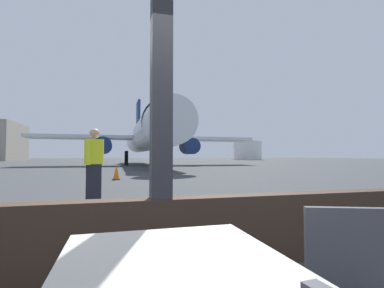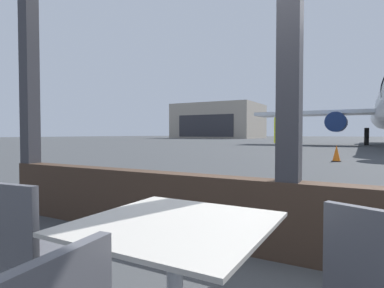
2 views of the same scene
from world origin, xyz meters
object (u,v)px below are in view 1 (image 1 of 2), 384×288
(ground_crew_worker, at_px, (94,166))
(fuel_storage_tank, at_px, (248,150))
(airplane, at_px, (147,136))
(traffic_cone, at_px, (116,173))

(ground_crew_worker, distance_m, fuel_storage_tank, 79.61)
(ground_crew_worker, bearing_deg, airplane, 81.39)
(airplane, height_order, fuel_storage_tank, airplane)
(ground_crew_worker, height_order, traffic_cone, ground_crew_worker)
(ground_crew_worker, height_order, fuel_storage_tank, fuel_storage_tank)
(airplane, relative_size, fuel_storage_tank, 4.00)
(traffic_cone, distance_m, fuel_storage_tank, 72.97)
(airplane, relative_size, ground_crew_worker, 18.68)
(airplane, bearing_deg, ground_crew_worker, -98.61)
(airplane, distance_m, traffic_cone, 21.02)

